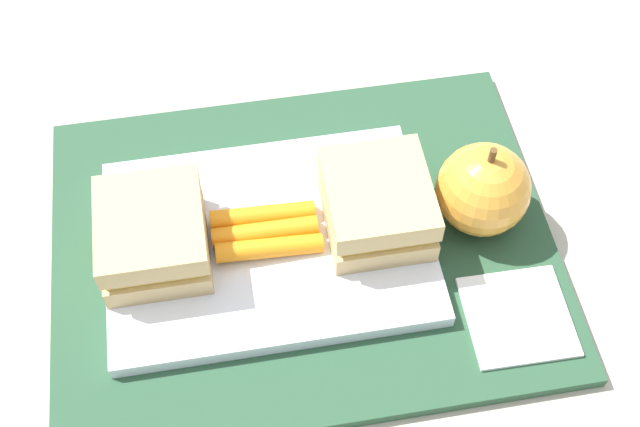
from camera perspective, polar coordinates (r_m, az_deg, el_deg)
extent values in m
plane|color=#B7AD99|center=(0.62, -1.15, -2.36)|extent=(2.40, 2.40, 0.00)
cube|color=#284C33|center=(0.61, -1.16, -2.11)|extent=(0.36, 0.28, 0.01)
cube|color=white|center=(0.60, -3.53, -1.88)|extent=(0.23, 0.17, 0.01)
cube|color=tan|center=(0.59, -11.11, -2.14)|extent=(0.07, 0.08, 0.02)
cube|color=#F4CC4C|center=(0.58, -11.31, -1.45)|extent=(0.07, 0.07, 0.01)
cube|color=tan|center=(0.57, -11.53, -0.75)|extent=(0.07, 0.08, 0.02)
cube|color=tan|center=(0.60, 3.84, -0.06)|extent=(0.07, 0.08, 0.02)
cube|color=#F4CC4C|center=(0.59, 3.91, 0.65)|extent=(0.07, 0.07, 0.01)
cube|color=tan|center=(0.57, 3.99, 1.40)|extent=(0.07, 0.08, 0.02)
cylinder|color=orange|center=(0.58, -3.48, -2.36)|extent=(0.08, 0.01, 0.02)
cylinder|color=orange|center=(0.59, -3.78, -1.21)|extent=(0.08, 0.01, 0.02)
cylinder|color=orange|center=(0.60, -3.93, -0.11)|extent=(0.08, 0.01, 0.02)
sphere|color=gold|center=(0.61, 10.92, 1.97)|extent=(0.07, 0.07, 0.07)
cylinder|color=brown|center=(0.58, 11.53, 4.24)|extent=(0.01, 0.01, 0.01)
cube|color=white|center=(0.59, 13.31, -6.84)|extent=(0.07, 0.07, 0.00)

